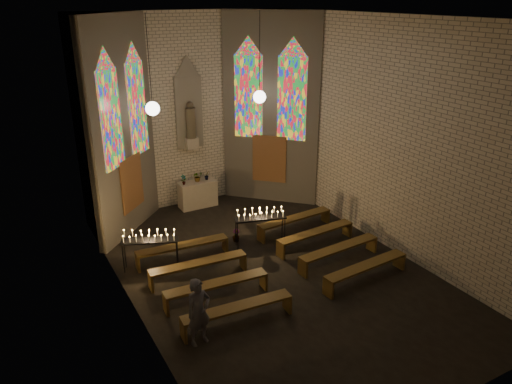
% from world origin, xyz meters
% --- Properties ---
extents(floor, '(12.00, 12.00, 0.00)m').
position_xyz_m(floor, '(0.00, 0.00, 0.00)').
color(floor, black).
rests_on(floor, ground).
extents(room, '(8.22, 12.43, 7.00)m').
position_xyz_m(room, '(-0.00, 3.37, 3.72)').
color(room, beige).
rests_on(room, ground).
extents(altar, '(1.40, 0.60, 1.00)m').
position_xyz_m(altar, '(0.00, 5.45, 0.50)').
color(altar, '#B6AA94').
rests_on(altar, ground).
extents(flower_vase_left, '(0.21, 0.15, 0.38)m').
position_xyz_m(flower_vase_left, '(-0.55, 5.38, 1.19)').
color(flower_vase_left, '#4C723F').
rests_on(flower_vase_left, altar).
extents(flower_vase_center, '(0.34, 0.30, 0.38)m').
position_xyz_m(flower_vase_center, '(0.04, 5.47, 1.19)').
color(flower_vase_center, '#4C723F').
rests_on(flower_vase_center, altar).
extents(flower_vase_right, '(0.23, 0.20, 0.34)m').
position_xyz_m(flower_vase_right, '(0.41, 5.45, 1.17)').
color(flower_vase_right, '#4C723F').
rests_on(flower_vase_right, altar).
extents(aisle_flower_pot, '(0.26, 0.26, 0.43)m').
position_xyz_m(aisle_flower_pot, '(-0.05, 2.18, 0.21)').
color(aisle_flower_pot, '#4C723F').
rests_on(aisle_flower_pot, ground).
extents(votive_stand_left, '(1.64, 1.01, 1.19)m').
position_xyz_m(votive_stand_left, '(-3.00, 1.83, 1.02)').
color(votive_stand_left, black).
rests_on(votive_stand_left, ground).
extents(votive_stand_right, '(1.67, 0.83, 1.19)m').
position_xyz_m(votive_stand_right, '(0.52, 1.60, 1.02)').
color(votive_stand_right, black).
rests_on(votive_stand_right, ground).
extents(pew_left_0, '(2.82, 0.59, 0.54)m').
position_xyz_m(pew_left_0, '(-2.01, 1.87, 0.44)').
color(pew_left_0, '#523B17').
rests_on(pew_left_0, ground).
extents(pew_right_0, '(2.82, 0.59, 0.54)m').
position_xyz_m(pew_right_0, '(2.01, 1.87, 0.44)').
color(pew_right_0, '#523B17').
rests_on(pew_right_0, ground).
extents(pew_left_1, '(2.82, 0.59, 0.54)m').
position_xyz_m(pew_left_1, '(-2.01, 0.67, 0.44)').
color(pew_left_1, '#523B17').
rests_on(pew_left_1, ground).
extents(pew_right_1, '(2.82, 0.59, 0.54)m').
position_xyz_m(pew_right_1, '(2.01, 0.67, 0.44)').
color(pew_right_1, '#523B17').
rests_on(pew_right_1, ground).
extents(pew_left_2, '(2.82, 0.59, 0.54)m').
position_xyz_m(pew_left_2, '(-2.01, -0.53, 0.44)').
color(pew_left_2, '#523B17').
rests_on(pew_left_2, ground).
extents(pew_right_2, '(2.82, 0.59, 0.54)m').
position_xyz_m(pew_right_2, '(2.01, -0.53, 0.44)').
color(pew_right_2, '#523B17').
rests_on(pew_right_2, ground).
extents(pew_left_3, '(2.82, 0.59, 0.54)m').
position_xyz_m(pew_left_3, '(-2.01, -1.73, 0.44)').
color(pew_left_3, '#523B17').
rests_on(pew_left_3, ground).
extents(pew_right_3, '(2.82, 0.59, 0.54)m').
position_xyz_m(pew_right_3, '(2.01, -1.73, 0.44)').
color(pew_right_3, '#523B17').
rests_on(pew_right_3, ground).
extents(visitor, '(0.67, 0.50, 1.66)m').
position_xyz_m(visitor, '(-3.07, -1.90, 0.83)').
color(visitor, '#4B4B55').
rests_on(visitor, ground).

